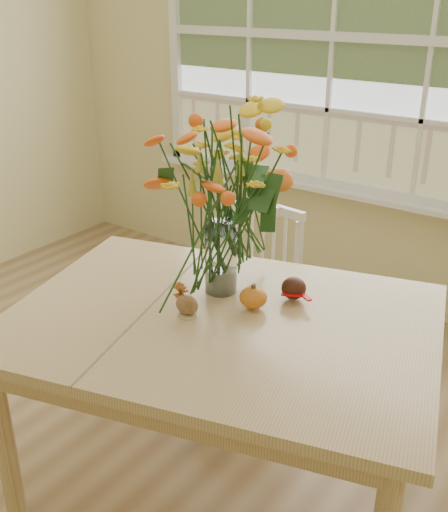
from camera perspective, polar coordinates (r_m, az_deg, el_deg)
The scene contains 9 objects.
floor at distance 2.57m, azimuth -16.87°, elevation -21.53°, with size 4.00×4.50×0.01m, color olive.
wall_back at distance 3.61m, azimuth 10.36°, elevation 16.76°, with size 4.00×0.02×2.70m, color beige.
window at distance 3.56m, azimuth 10.30°, elevation 19.61°, with size 2.42×0.12×1.74m.
dining_table at distance 2.10m, azimuth -0.32°, elevation -7.98°, with size 1.66×1.37×0.77m.
windsor_chair at distance 2.82m, azimuth 2.91°, elevation -3.38°, with size 0.47×0.45×0.87m.
flower_vase at distance 2.07m, azimuth -0.31°, elevation 6.50°, with size 0.55×0.55×0.66m.
pumpkin at distance 2.09m, azimuth 2.80°, elevation -4.07°, with size 0.10×0.10×0.08m, color #C95117.
turkey_figurine at distance 2.04m, azimuth -3.55°, elevation -4.67°, with size 0.08×0.07×0.11m.
dark_gourd at distance 2.16m, azimuth 6.65°, elevation -3.16°, with size 0.13×0.09×0.08m.
Camera 1 is at (1.56, -0.97, 1.79)m, focal length 42.00 mm.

